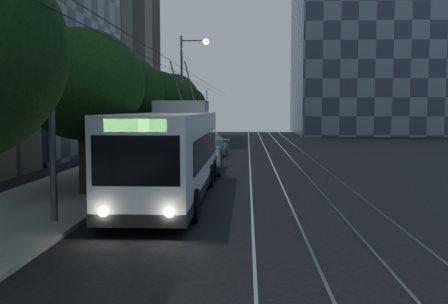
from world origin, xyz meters
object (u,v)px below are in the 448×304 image
car_white_c (200,141)px  trolleybus (172,153)px  streetlamp_near (63,42)px  car_white_a (204,153)px  car_white_d (212,137)px  streetlamp_far (187,82)px  pickup_silver (197,157)px  car_white_b (207,149)px

car_white_c → trolleybus: bearing=-104.2°
streetlamp_near → car_white_a: bearing=81.2°
car_white_c → car_white_d: car_white_c is taller
car_white_d → streetlamp_far: 11.82m
trolleybus → car_white_d: size_ratio=3.42×
car_white_d → streetlamp_near: bearing=-114.3°
car_white_a → car_white_c: (-1.37, 11.67, 0.04)m
car_white_d → car_white_a: bearing=-108.8°
trolleybus → pickup_silver: bearing=88.9°
pickup_silver → car_white_d: bearing=90.1°
pickup_silver → car_white_a: pickup_silver is taller
trolleybus → car_white_c: (-1.17, 24.06, -1.08)m
car_white_a → streetlamp_far: 9.86m
trolleybus → streetlamp_far: bearing=95.3°
trolleybus → car_white_b: trolleybus is taller
trolleybus → car_white_a: (0.20, 12.39, -1.12)m
pickup_silver → car_white_a: size_ratio=1.52×
car_white_b → streetlamp_far: (-1.99, 4.12, 5.03)m
streetlamp_near → streetlamp_far: size_ratio=0.97×
car_white_d → trolleybus: bearing=-110.2°
car_white_c → car_white_d: (0.52, 7.20, -0.07)m
car_white_a → streetlamp_near: 18.21m
trolleybus → streetlamp_near: (-2.50, -4.95, 3.73)m
car_white_a → car_white_d: car_white_a is taller
streetlamp_far → car_white_a: bearing=-75.7°
pickup_silver → streetlamp_near: 14.17m
car_white_a → streetlamp_near: streetlamp_near is taller
car_white_a → streetlamp_far: streetlamp_far is taller
streetlamp_near → car_white_c: bearing=87.4°
pickup_silver → car_white_b: (-0.05, 8.36, -0.20)m
pickup_silver → streetlamp_near: bearing=-103.3°
trolleybus → car_white_c: trolleybus is taller
car_white_a → car_white_c: 11.75m
car_white_a → car_white_c: car_white_c is taller
car_white_b → car_white_d: (-0.74, 14.74, 0.00)m
trolleybus → car_white_a: 12.44m
car_white_a → pickup_silver: bearing=-84.4°
car_white_c → streetlamp_near: (-1.33, -29.02, 4.81)m
car_white_b → streetlamp_near: bearing=-74.8°
car_white_c → streetlamp_far: (-0.73, -3.43, 4.96)m
streetlamp_far → streetlamp_near: bearing=-91.4°
pickup_silver → car_white_b: size_ratio=1.37×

